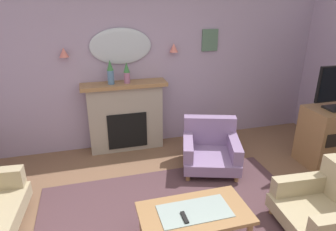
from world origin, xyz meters
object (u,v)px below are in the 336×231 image
Objects in this scene: wall_sconce_right at (174,48)px; framed_picture at (210,40)px; wall_mirror at (121,46)px; coffee_table at (194,216)px; tv_remote at (185,218)px; mantel_vase_right at (110,72)px; armchair_in_corner at (327,206)px; fireplace at (126,117)px; mantel_vase_centre at (127,72)px; armchair_beside_couch at (210,148)px; tv_cabinet at (330,136)px; wall_sconce_left at (64,52)px.

framed_picture reaches higher than wall_sconce_right.
wall_sconce_right is at bearing -3.37° from wall_mirror.
tv_remote is (-0.13, -0.07, 0.07)m from coffee_table.
mantel_vase_right is 0.43× the size of armchair_in_corner.
fireplace is 0.76m from mantel_vase_centre.
coffee_table is 1.26× the size of armchair_in_corner.
framed_picture is at bearing 71.28° from armchair_beside_couch.
mantel_vase_centre is at bearing 141.18° from armchair_beside_couch.
armchair_in_corner is 0.97× the size of tv_cabinet.
mantel_vase_right is at bearing 157.94° from tv_cabinet.
wall_sconce_right is 0.39× the size of framed_picture.
wall_sconce_right is 0.14× the size of armchair_beside_couch.
wall_sconce_right is at bearing 0.00° from wall_sconce_left.
tv_remote is (-1.27, -2.57, -1.30)m from framed_picture.
wall_mirror is at bearing 95.06° from tv_remote.
tv_cabinet is at bearing -45.33° from framed_picture.
mantel_vase_centre is at bearing 156.23° from tv_cabinet.
tv_remote is 1.62m from armchair_in_corner.
tv_cabinet is (2.88, -1.27, -0.88)m from mantel_vase_centre.
framed_picture is at bearing 65.38° from coffee_table.
wall_mirror is 0.85m from wall_sconce_right.
fireplace is 3.11m from armchair_in_corner.
fireplace reaches higher than armchair_in_corner.
framed_picture reaches higher than armchair_in_corner.
wall_sconce_left is at bearing 169.54° from mantel_vase_right.
armchair_beside_couch reaches higher than coffee_table.
mantel_vase_centre is 0.38× the size of armchair_in_corner.
armchair_in_corner and armchair_beside_couch have the same top height.
mantel_vase_centre is 0.87m from wall_sconce_right.
coffee_table is 0.16m from tv_remote.
wall_sconce_left reaches higher than armchair_beside_couch.
coffee_table is 1.22× the size of tv_cabinet.
wall_mirror is 0.87× the size of coffee_table.
wall_mirror reaches higher than fireplace.
armchair_beside_couch is (1.09, -0.88, -1.03)m from mantel_vase_centre.
mantel_vase_right is at bearing -180.00° from mantel_vase_centre.
wall_mirror is 6.86× the size of wall_sconce_left.
tv_cabinet is at bearing -22.06° from mantel_vase_right.
armchair_beside_couch is at bearing 113.44° from armchair_in_corner.
coffee_table is (0.36, -2.35, -0.19)m from fireplace.
tv_remote is at bearing -84.94° from wall_mirror.
mantel_vase_centre reaches higher than armchair_in_corner.
armchair_in_corner is (1.61, -0.08, -0.15)m from tv_remote.
wall_sconce_right is at bearing 6.52° from mantel_vase_right.
framed_picture reaches higher than wall_sconce_left.
wall_mirror is at bearing 176.63° from wall_sconce_right.
armchair_beside_couch is (1.14, -0.91, -0.27)m from fireplace.
mantel_vase_right is at bearing 103.48° from coffee_table.
tv_remote is at bearing -79.88° from mantel_vase_right.
tv_remote is (0.23, -2.56, -1.26)m from wall_mirror.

